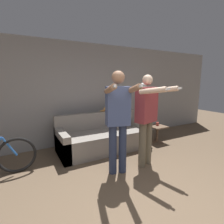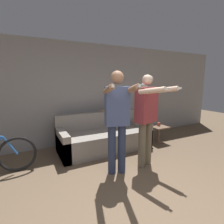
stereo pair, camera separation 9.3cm
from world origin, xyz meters
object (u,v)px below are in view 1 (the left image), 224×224
(couch, at_px, (104,138))
(cup, at_px, (157,124))
(floor_lamp, at_px, (145,88))
(person_right, at_px, (147,114))
(side_table, at_px, (157,130))
(person_left, at_px, (118,116))
(cat, at_px, (109,108))

(couch, xyz_separation_m, cup, (1.54, -0.20, 0.21))
(couch, relative_size, cup, 23.86)
(couch, bearing_deg, floor_lamp, 6.84)
(person_right, distance_m, floor_lamp, 1.71)
(floor_lamp, bearing_deg, side_table, -72.25)
(couch, xyz_separation_m, person_left, (-0.27, -1.15, 0.77))
(cat, xyz_separation_m, side_table, (1.17, -0.59, -0.61))
(cup, bearing_deg, cat, 155.37)
(couch, xyz_separation_m, person_right, (0.36, -1.15, 0.74))
(person_left, bearing_deg, floor_lamp, 53.85)
(side_table, xyz_separation_m, cup, (0.03, 0.04, 0.17))
(person_right, bearing_deg, cup, 22.84)
(person_right, xyz_separation_m, side_table, (1.14, 0.91, -0.70))
(couch, bearing_deg, person_left, -103.36)
(person_right, distance_m, side_table, 1.62)
(cat, distance_m, side_table, 1.45)
(couch, height_order, cat, cat)
(person_left, distance_m, floor_lamp, 2.14)
(person_right, distance_m, cat, 1.50)
(couch, height_order, person_left, person_left)
(person_left, relative_size, side_table, 4.09)
(cat, xyz_separation_m, cup, (1.21, -0.55, -0.44))
(person_left, height_order, cup, person_left)
(person_left, bearing_deg, side_table, 42.32)
(person_left, relative_size, person_right, 1.03)
(couch, height_order, person_right, person_right)
(cat, bearing_deg, person_left, -111.94)
(floor_lamp, distance_m, cup, 1.03)
(couch, distance_m, cat, 0.81)
(person_right, height_order, floor_lamp, floor_lamp)
(couch, xyz_separation_m, cat, (0.33, 0.35, 0.65))
(floor_lamp, bearing_deg, cup, -65.84)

